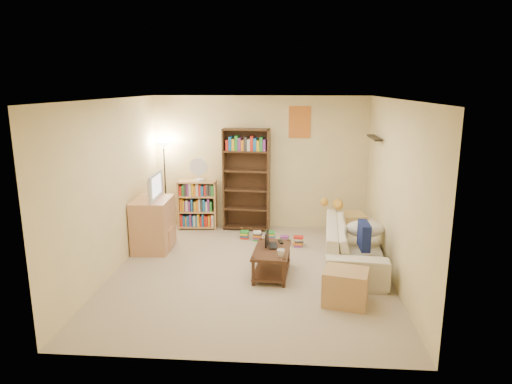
% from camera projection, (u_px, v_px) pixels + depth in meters
% --- Properties ---
extents(room, '(4.50, 4.54, 2.52)m').
position_uv_depth(room, '(251.00, 163.00, 6.35)').
color(room, tan).
rests_on(room, ground).
extents(sofa, '(2.31, 1.20, 0.63)m').
position_uv_depth(sofa, '(354.00, 243.00, 6.99)').
color(sofa, beige).
rests_on(sofa, ground).
extents(navy_pillow, '(0.13, 0.42, 0.38)m').
position_uv_depth(navy_pillow, '(364.00, 236.00, 6.46)').
color(navy_pillow, '#121B4F').
rests_on(navy_pillow, sofa).
extents(cream_blanket, '(0.58, 0.42, 0.25)m').
position_uv_depth(cream_blanket, '(365.00, 229.00, 6.96)').
color(cream_blanket, beige).
rests_on(cream_blanket, sofa).
extents(tabby_cat, '(0.50, 0.21, 0.17)m').
position_uv_depth(tabby_cat, '(336.00, 204.00, 7.74)').
color(tabby_cat, gold).
rests_on(tabby_cat, sofa).
extents(coffee_table, '(0.56, 0.93, 0.40)m').
position_uv_depth(coffee_table, '(272.00, 258.00, 6.56)').
color(coffee_table, '#422219').
rests_on(coffee_table, ground).
extents(laptop, '(0.32, 0.22, 0.02)m').
position_uv_depth(laptop, '(276.00, 246.00, 6.63)').
color(laptop, black).
rests_on(laptop, coffee_table).
extents(laptop_screen, '(0.03, 0.30, 0.20)m').
position_uv_depth(laptop_screen, '(267.00, 238.00, 6.62)').
color(laptop_screen, white).
rests_on(laptop_screen, laptop).
extents(mug, '(0.16, 0.16, 0.10)m').
position_uv_depth(mug, '(281.00, 253.00, 6.22)').
color(mug, white).
rests_on(mug, coffee_table).
extents(tv_remote, '(0.08, 0.17, 0.02)m').
position_uv_depth(tv_remote, '(281.00, 242.00, 6.79)').
color(tv_remote, black).
rests_on(tv_remote, coffee_table).
extents(tv_stand, '(0.59, 0.82, 0.86)m').
position_uv_depth(tv_stand, '(153.00, 224.00, 7.58)').
color(tv_stand, tan).
rests_on(tv_stand, ground).
extents(television, '(0.75, 0.14, 0.43)m').
position_uv_depth(television, '(151.00, 186.00, 7.43)').
color(television, black).
rests_on(television, tv_stand).
extents(tall_bookshelf, '(0.88, 0.36, 1.91)m').
position_uv_depth(tall_bookshelf, '(246.00, 177.00, 8.49)').
color(tall_bookshelf, '#472F1B').
rests_on(tall_bookshelf, ground).
extents(short_bookshelf, '(0.74, 0.33, 0.93)m').
position_uv_depth(short_bookshelf, '(197.00, 205.00, 8.69)').
color(short_bookshelf, tan).
rests_on(short_bookshelf, ground).
extents(desk_fan, '(0.33, 0.19, 0.45)m').
position_uv_depth(desk_fan, '(199.00, 169.00, 8.48)').
color(desk_fan, white).
rests_on(desk_fan, short_bookshelf).
extents(floor_lamp, '(0.28, 0.28, 1.66)m').
position_uv_depth(floor_lamp, '(164.00, 160.00, 8.54)').
color(floor_lamp, black).
rests_on(floor_lamp, ground).
extents(side_table, '(0.52, 0.52, 0.51)m').
position_uv_depth(side_table, '(351.00, 228.00, 7.96)').
color(side_table, tan).
rests_on(side_table, ground).
extents(end_cabinet, '(0.62, 0.56, 0.44)m').
position_uv_depth(end_cabinet, '(345.00, 287.00, 5.70)').
color(end_cabinet, tan).
rests_on(end_cabinet, ground).
extents(book_stacks, '(1.13, 0.47, 0.20)m').
position_uv_depth(book_stacks, '(272.00, 238.00, 7.95)').
color(book_stacks, red).
rests_on(book_stacks, ground).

